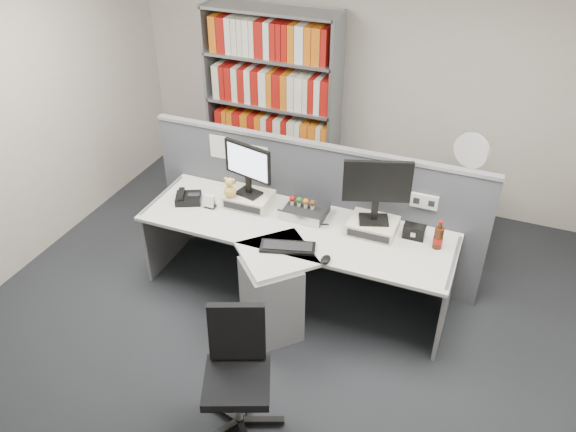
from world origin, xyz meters
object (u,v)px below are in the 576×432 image
at_px(desktop_pc, 306,211).
at_px(shelving_unit, 273,107).
at_px(desk_calendar, 210,202).
at_px(mouse, 326,260).
at_px(filing_cabinet, 458,219).
at_px(monitor_right, 377,186).
at_px(desk_fan, 471,154).
at_px(keyboard, 288,247).
at_px(desk_phone, 188,198).
at_px(cola_bottle, 438,238).
at_px(desk, 285,267).
at_px(monitor_left, 248,165).
at_px(speaker, 414,232).
at_px(office_chair, 237,369).

xyz_separation_m(desktop_pc, shelving_unit, (-0.93, 1.45, 0.21)).
bearing_deg(desktop_pc, desk_calendar, -166.71).
xyz_separation_m(mouse, filing_cabinet, (0.82, 1.54, -0.39)).
relative_size(monitor_right, desk_fan, 0.98).
relative_size(keyboard, shelving_unit, 0.23).
xyz_separation_m(desktop_pc, desk_phone, (-1.03, -0.18, -0.01)).
height_order(mouse, filing_cabinet, mouse).
relative_size(monitor_right, cola_bottle, 2.18).
bearing_deg(desk_fan, desk, -130.61).
bearing_deg(cola_bottle, shelving_unit, 143.64).
bearing_deg(desk_calendar, desk_fan, 30.98).
height_order(desk_calendar, cola_bottle, cola_bottle).
distance_m(monitor_left, desk_fan, 1.98).
bearing_deg(monitor_left, desk_calendar, -148.83).
height_order(shelving_unit, desk_fan, shelving_unit).
height_order(speaker, filing_cabinet, speaker).
bearing_deg(monitor_right, desk_calendar, -172.80).
bearing_deg(monitor_left, speaker, 1.51).
bearing_deg(office_chair, desk, 96.12).
height_order(keyboard, desk_calendar, desk_calendar).
distance_m(desk, desktop_pc, 0.51).
bearing_deg(monitor_left, mouse, -30.68).
relative_size(filing_cabinet, office_chair, 0.78).
bearing_deg(monitor_left, office_chair, -67.95).
bearing_deg(desk, desk_phone, 167.69).
bearing_deg(shelving_unit, speaker, -37.94).
height_order(desk_calendar, desk_fan, desk_fan).
distance_m(keyboard, desk_fan, 1.90).
distance_m(desk, office_chair, 1.14).
xyz_separation_m(keyboard, desk_phone, (-1.07, 0.31, 0.02)).
bearing_deg(shelving_unit, filing_cabinet, -12.07).
relative_size(filing_cabinet, desk_fan, 1.27).
bearing_deg(office_chair, desktop_pc, 93.59).
height_order(desk_phone, cola_bottle, cola_bottle).
bearing_deg(monitor_left, keyboard, -40.65).
relative_size(desk_fan, office_chair, 0.61).
xyz_separation_m(speaker, cola_bottle, (0.20, -0.06, 0.04)).
bearing_deg(speaker, cola_bottle, -18.20).
distance_m(speaker, shelving_unit, 2.33).
bearing_deg(desktop_pc, cola_bottle, -2.21).
bearing_deg(desk_calendar, mouse, -16.48).
bearing_deg(shelving_unit, monitor_right, -44.23).
distance_m(desk, shelving_unit, 2.12).
bearing_deg(cola_bottle, monitor_right, 177.05).
xyz_separation_m(monitor_right, desk_phone, (-1.61, -0.16, -0.39)).
height_order(desk, cola_bottle, cola_bottle).
bearing_deg(keyboard, shelving_unit, 116.26).
distance_m(monitor_right, filing_cabinet, 1.42).
bearing_deg(desk_calendar, monitor_left, 31.17).
relative_size(keyboard, desk_fan, 0.83).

